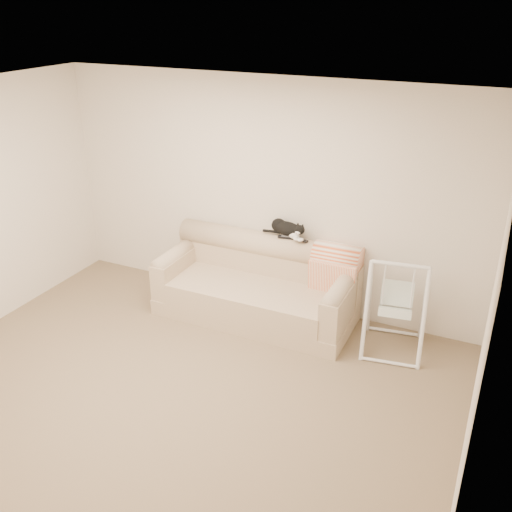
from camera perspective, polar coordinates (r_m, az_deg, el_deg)
The scene contains 8 objects.
ground_plane at distance 5.46m, azimuth -8.10°, elevation -13.29°, with size 5.00×5.00×0.00m, color #79674D.
room_shell at distance 4.69m, azimuth -9.20°, elevation 1.61°, with size 5.04×4.04×2.60m.
sofa at distance 6.42m, azimuth 0.18°, elevation -3.05°, with size 2.20×0.93×0.90m.
remote_a at distance 6.28m, azimuth 3.02°, elevation 1.91°, with size 0.19×0.08×0.03m.
remote_b at distance 6.23m, azimuth 4.51°, elevation 1.63°, with size 0.18×0.10×0.02m.
tuxedo_cat at distance 6.27m, azimuth 3.15°, elevation 2.75°, with size 0.52×0.28×0.20m.
throw_blanket at distance 6.18m, azimuth 8.09°, elevation -0.57°, with size 0.52×0.38×0.58m.
baby_swing at distance 5.91m, azimuth 13.80°, elevation -4.93°, with size 0.68×0.72×0.99m.
Camera 1 is at (2.47, -3.54, 3.34)m, focal length 40.00 mm.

